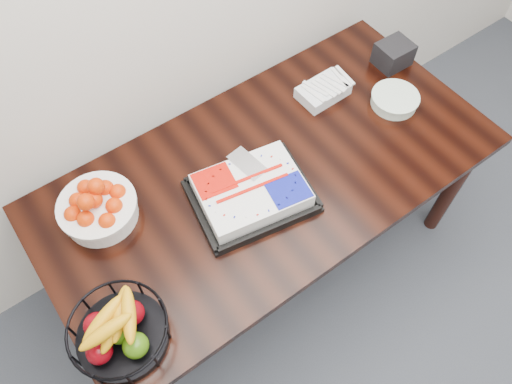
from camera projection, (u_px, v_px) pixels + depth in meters
table at (269, 183)px, 2.00m from camera, size 1.80×0.90×0.75m
cake_tray at (251, 192)px, 1.83m from camera, size 0.49×0.41×0.09m
tangerine_bowl at (97, 205)px, 1.76m from camera, size 0.28×0.28×0.18m
fruit_basket at (119, 331)px, 1.53m from camera, size 0.31×0.31×0.16m
plate_stack at (395, 100)px, 2.10m from camera, size 0.20×0.20×0.05m
fork_bag at (323, 91)px, 2.12m from camera, size 0.21×0.14×0.06m
napkin_box at (393, 54)px, 2.21m from camera, size 0.15×0.13×0.10m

